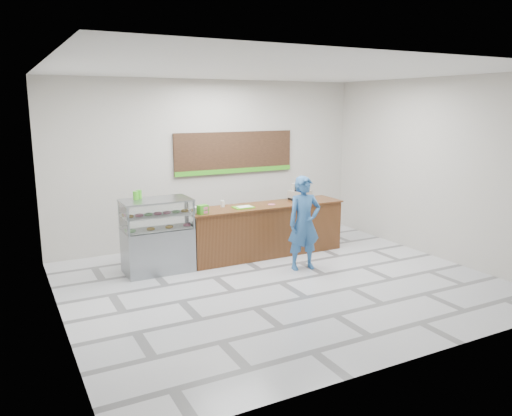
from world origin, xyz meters
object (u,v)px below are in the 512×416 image
serving_tray (243,207)px  customer (304,223)px  display_case (157,235)px  cash_register (300,194)px  sales_counter (266,230)px

serving_tray → customer: (0.73, -1.03, -0.18)m
display_case → cash_register: 3.12m
display_case → cash_register: cash_register is taller
cash_register → sales_counter: bearing=166.5°
cash_register → customer: 1.40m
serving_tray → customer: customer is taller
display_case → customer: bearing=-24.2°
display_case → cash_register: bearing=2.1°
sales_counter → serving_tray: size_ratio=8.51×
sales_counter → cash_register: bearing=7.3°
sales_counter → serving_tray: 0.74m
display_case → sales_counter: bearing=0.0°
cash_register → customer: size_ratio=0.28×
sales_counter → cash_register: 1.08m
sales_counter → display_case: size_ratio=2.45×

